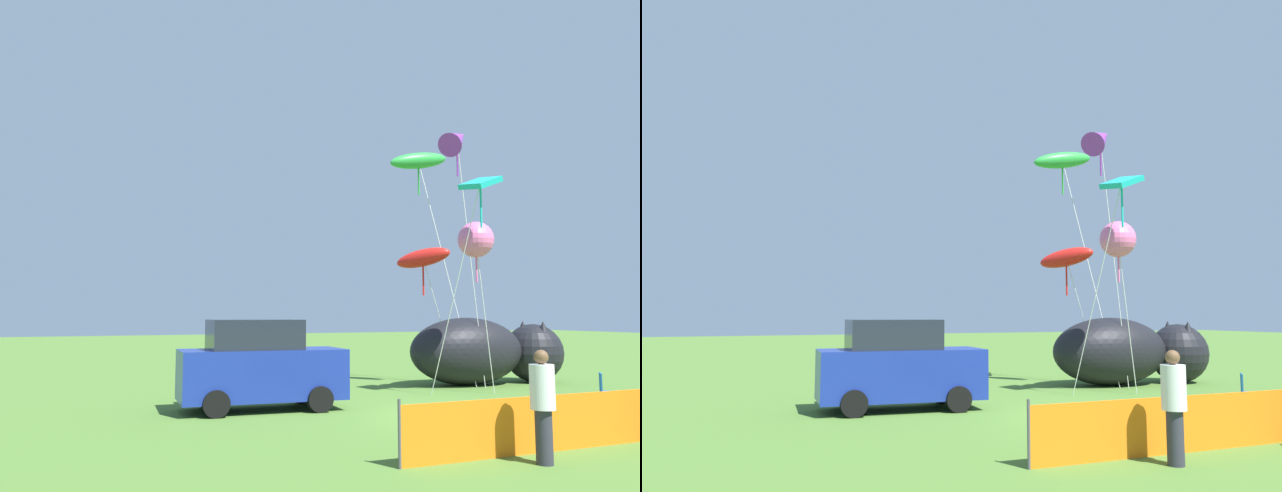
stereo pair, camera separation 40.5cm
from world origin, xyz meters
TOP-DOWN VIEW (x-y plane):
  - ground_plane at (0.00, 0.00)m, footprint 120.00×120.00m
  - parked_car at (-4.21, 2.72)m, footprint 4.23×2.12m
  - folding_chair at (3.63, -0.88)m, footprint 0.73×0.73m
  - inflatable_cat at (4.64, 5.14)m, footprint 5.92×2.53m
  - safety_fence at (0.27, -3.80)m, footprint 8.70×0.06m
  - spectator_in_red_shirt at (-1.79, -4.49)m, footprint 0.40×0.40m
  - kite_green_fish at (3.37, 7.09)m, footprint 2.44×3.01m
  - kite_purple_delta at (3.61, 5.00)m, footprint 1.88×1.61m
  - kite_teal_diamond at (2.11, 1.92)m, footprint 1.27×2.12m
  - kite_pink_octopus at (2.69, 2.91)m, footprint 1.19×1.09m
  - kite_red_lizard at (2.68, 5.83)m, footprint 2.31×1.97m

SIDE VIEW (x-z plane):
  - ground_plane at x=0.00m, z-range 0.00..0.00m
  - safety_fence at x=0.27m, z-range -0.05..1.02m
  - folding_chair at x=3.63m, z-range 0.08..1.01m
  - spectator_in_red_shirt at x=-1.79m, z-range 0.08..1.90m
  - inflatable_cat at x=4.64m, z-range -0.09..2.18m
  - parked_car at x=-4.21m, z-range -0.03..2.22m
  - kite_red_lizard at x=2.68m, z-range 1.89..6.74m
  - kite_pink_octopus at x=2.69m, z-range 2.04..7.23m
  - kite_teal_diamond at x=2.11m, z-range 2.83..9.28m
  - kite_green_fish at x=3.37m, z-range 3.79..12.41m
  - kite_purple_delta at x=3.61m, z-range 3.83..12.98m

